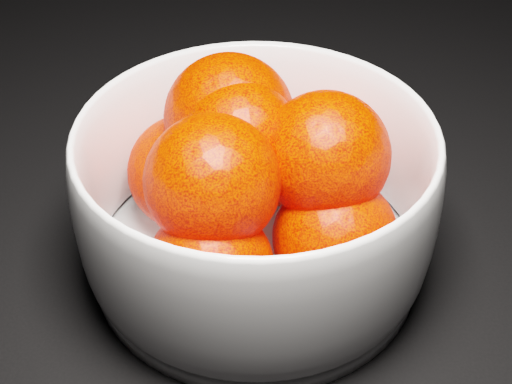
# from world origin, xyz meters

# --- Properties ---
(ground) EXTENTS (3.00, 3.00, 0.00)m
(ground) POSITION_xyz_m (0.00, 0.00, 0.00)
(ground) COLOR black
(ground) RESTS_ON ground
(bowl) EXTENTS (0.24, 0.24, 0.12)m
(bowl) POSITION_xyz_m (0.14, -0.25, 0.06)
(bowl) COLOR white
(bowl) RESTS_ON ground
(orange_pile) EXTENTS (0.19, 0.20, 0.13)m
(orange_pile) POSITION_xyz_m (0.13, -0.25, 0.08)
(orange_pile) COLOR #FF1A00
(orange_pile) RESTS_ON bowl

